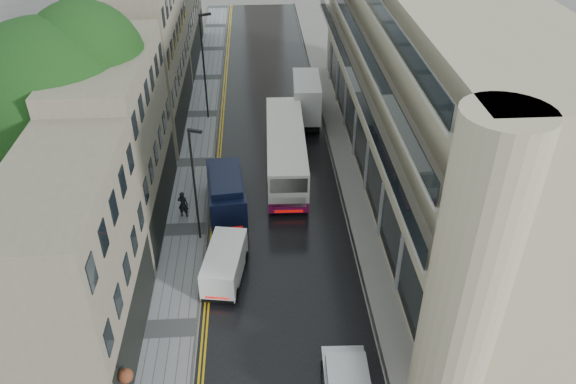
{
  "coord_description": "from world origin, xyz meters",
  "views": [
    {
      "loc": [
        -1.08,
        -9.38,
        22.01
      ],
      "look_at": [
        0.58,
        18.0,
        3.51
      ],
      "focal_mm": 35.0,
      "sensor_mm": 36.0,
      "label": 1
    }
  ],
  "objects_px": {
    "white_lorry": "(295,106)",
    "tree_far": "(111,60)",
    "white_van": "(203,282)",
    "lamp_post_near": "(195,187)",
    "navy_van": "(211,211)",
    "lamp_post_far": "(204,69)",
    "pedestrian": "(183,204)",
    "cream_bus": "(269,176)",
    "tree_near": "(59,131)"
  },
  "relations": [
    {
      "from": "white_lorry",
      "to": "pedestrian",
      "type": "relative_size",
      "value": 3.89
    },
    {
      "from": "white_van",
      "to": "pedestrian",
      "type": "bearing_deg",
      "value": 112.96
    },
    {
      "from": "lamp_post_far",
      "to": "white_lorry",
      "type": "bearing_deg",
      "value": -40.21
    },
    {
      "from": "white_van",
      "to": "lamp_post_near",
      "type": "xyz_separation_m",
      "value": [
        -0.59,
        5.02,
        2.89
      ]
    },
    {
      "from": "cream_bus",
      "to": "white_van",
      "type": "distance_m",
      "value": 10.38
    },
    {
      "from": "white_lorry",
      "to": "white_van",
      "type": "bearing_deg",
      "value": -105.27
    },
    {
      "from": "tree_near",
      "to": "pedestrian",
      "type": "relative_size",
      "value": 7.37
    },
    {
      "from": "lamp_post_far",
      "to": "pedestrian",
      "type": "bearing_deg",
      "value": -117.28
    },
    {
      "from": "tree_near",
      "to": "lamp_post_near",
      "type": "bearing_deg",
      "value": -12.74
    },
    {
      "from": "cream_bus",
      "to": "white_van",
      "type": "relative_size",
      "value": 2.66
    },
    {
      "from": "tree_far",
      "to": "cream_bus",
      "type": "height_order",
      "value": "tree_far"
    },
    {
      "from": "tree_far",
      "to": "white_van",
      "type": "xyz_separation_m",
      "value": [
        7.9,
        -19.75,
        -5.21
      ]
    },
    {
      "from": "cream_bus",
      "to": "lamp_post_near",
      "type": "distance_m",
      "value": 6.8
    },
    {
      "from": "cream_bus",
      "to": "lamp_post_near",
      "type": "height_order",
      "value": "lamp_post_near"
    },
    {
      "from": "tree_near",
      "to": "pedestrian",
      "type": "bearing_deg",
      "value": 5.42
    },
    {
      "from": "tree_far",
      "to": "lamp_post_far",
      "type": "xyz_separation_m",
      "value": [
        6.85,
        2.1,
        -1.67
      ]
    },
    {
      "from": "white_van",
      "to": "lamp_post_far",
      "type": "distance_m",
      "value": 22.15
    },
    {
      "from": "white_lorry",
      "to": "navy_van",
      "type": "xyz_separation_m",
      "value": [
        -6.19,
        -13.79,
        -0.47
      ]
    },
    {
      "from": "cream_bus",
      "to": "white_lorry",
      "type": "height_order",
      "value": "white_lorry"
    },
    {
      "from": "pedestrian",
      "to": "lamp_post_near",
      "type": "relative_size",
      "value": 0.25
    },
    {
      "from": "pedestrian",
      "to": "lamp_post_near",
      "type": "distance_m",
      "value": 3.87
    },
    {
      "from": "pedestrian",
      "to": "lamp_post_far",
      "type": "distance_m",
      "value": 14.92
    },
    {
      "from": "pedestrian",
      "to": "lamp_post_far",
      "type": "relative_size",
      "value": 0.21
    },
    {
      "from": "tree_far",
      "to": "white_van",
      "type": "distance_m",
      "value": 21.9
    },
    {
      "from": "pedestrian",
      "to": "lamp_post_near",
      "type": "bearing_deg",
      "value": 128.9
    },
    {
      "from": "pedestrian",
      "to": "white_van",
      "type": "bearing_deg",
      "value": 115.45
    },
    {
      "from": "white_van",
      "to": "lamp_post_far",
      "type": "xyz_separation_m",
      "value": [
        -1.05,
        21.84,
        3.54
      ]
    },
    {
      "from": "white_lorry",
      "to": "tree_far",
      "type": "bearing_deg",
      "value": -177.44
    },
    {
      "from": "cream_bus",
      "to": "pedestrian",
      "type": "distance_m",
      "value": 6.12
    },
    {
      "from": "lamp_post_near",
      "to": "lamp_post_far",
      "type": "xyz_separation_m",
      "value": [
        -0.46,
        16.82,
        0.65
      ]
    },
    {
      "from": "tree_near",
      "to": "pedestrian",
      "type": "height_order",
      "value": "tree_near"
    },
    {
      "from": "lamp_post_far",
      "to": "navy_van",
      "type": "bearing_deg",
      "value": -110.08
    },
    {
      "from": "white_lorry",
      "to": "lamp_post_far",
      "type": "xyz_separation_m",
      "value": [
        -7.39,
        2.09,
        2.62
      ]
    },
    {
      "from": "tree_near",
      "to": "navy_van",
      "type": "xyz_separation_m",
      "value": [
        8.35,
        -0.79,
        -5.47
      ]
    },
    {
      "from": "white_lorry",
      "to": "lamp_post_near",
      "type": "relative_size",
      "value": 0.97
    },
    {
      "from": "white_lorry",
      "to": "pedestrian",
      "type": "xyz_separation_m",
      "value": [
        -8.12,
        -12.39,
        -0.88
      ]
    },
    {
      "from": "tree_far",
      "to": "lamp_post_far",
      "type": "relative_size",
      "value": 1.4
    },
    {
      "from": "white_van",
      "to": "lamp_post_near",
      "type": "bearing_deg",
      "value": 106.05
    },
    {
      "from": "tree_near",
      "to": "lamp_post_near",
      "type": "relative_size",
      "value": 1.83
    },
    {
      "from": "tree_near",
      "to": "lamp_post_near",
      "type": "xyz_separation_m",
      "value": [
        7.61,
        -1.72,
        -3.04
      ]
    },
    {
      "from": "cream_bus",
      "to": "tree_far",
      "type": "bearing_deg",
      "value": 140.64
    },
    {
      "from": "tree_near",
      "to": "white_lorry",
      "type": "bearing_deg",
      "value": 41.8
    },
    {
      "from": "pedestrian",
      "to": "navy_van",
      "type": "bearing_deg",
      "value": 156.0
    },
    {
      "from": "navy_van",
      "to": "tree_far",
      "type": "bearing_deg",
      "value": 114.59
    },
    {
      "from": "white_van",
      "to": "lamp_post_far",
      "type": "bearing_deg",
      "value": 102.14
    },
    {
      "from": "cream_bus",
      "to": "navy_van",
      "type": "distance_m",
      "value": 5.22
    },
    {
      "from": "cream_bus",
      "to": "lamp_post_far",
      "type": "xyz_separation_m",
      "value": [
        -4.94,
        12.24,
        2.93
      ]
    },
    {
      "from": "white_lorry",
      "to": "lamp_post_near",
      "type": "distance_m",
      "value": 16.39
    },
    {
      "from": "white_lorry",
      "to": "white_van",
      "type": "relative_size",
      "value": 1.66
    },
    {
      "from": "cream_bus",
      "to": "navy_van",
      "type": "relative_size",
      "value": 2.06
    }
  ]
}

